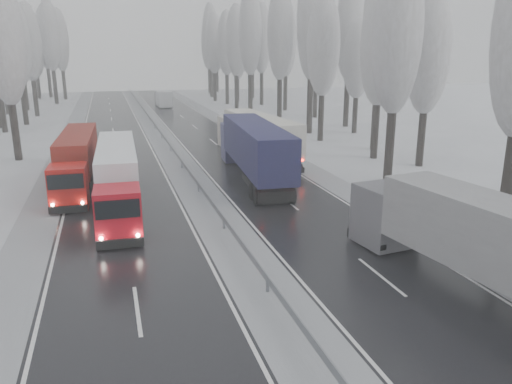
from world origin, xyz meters
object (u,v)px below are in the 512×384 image
truck_blue_box (253,146)px  truck_grey_tarp (499,246)px  box_truck_distant (163,99)px  truck_red_red (77,156)px  truck_cream_box (256,134)px  truck_red_white (117,172)px

truck_blue_box → truck_grey_tarp: bearing=-76.6°
box_truck_distant → truck_red_red: truck_red_red is taller
truck_blue_box → box_truck_distant: (-0.50, 57.13, -1.13)m
truck_grey_tarp → truck_cream_box: size_ratio=0.99×
truck_blue_box → truck_cream_box: bearing=76.2°
box_truck_distant → truck_red_white: (-9.71, -61.40, 0.75)m
truck_blue_box → truck_red_white: 11.08m
box_truck_distant → truck_red_white: 62.17m
truck_blue_box → truck_red_red: size_ratio=1.21×
truck_grey_tarp → truck_cream_box: (-1.09, 29.07, 0.03)m
truck_grey_tarp → box_truck_distant: 79.15m
truck_cream_box → truck_red_white: (-12.57, -11.42, -0.20)m
truck_cream_box → box_truck_distant: (-2.87, 49.98, -0.95)m
truck_red_white → truck_cream_box: bearing=43.8°
box_truck_distant → truck_red_white: bearing=-99.7°
truck_red_red → truck_grey_tarp: bearing=-53.9°
truck_cream_box → truck_red_white: truck_cream_box is taller
truck_blue_box → box_truck_distant: bearing=95.0°
truck_grey_tarp → box_truck_distant: bearing=84.9°
truck_grey_tarp → truck_red_red: (-16.41, 24.38, -0.24)m
box_truck_distant → truck_red_white: size_ratio=0.52×
truck_grey_tarp → truck_blue_box: size_ratio=0.92×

